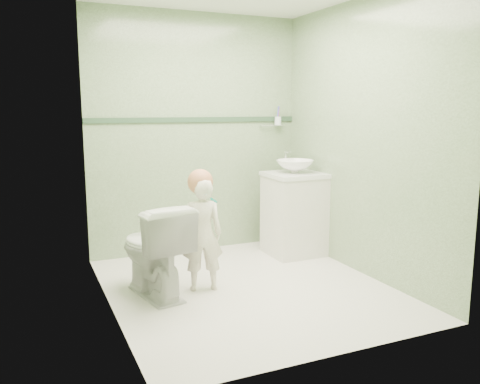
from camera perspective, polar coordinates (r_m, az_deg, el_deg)
name	(u,v)px	position (r m, az deg, el deg)	size (l,w,h in m)	color
ground	(247,288)	(4.18, 0.85, -10.93)	(2.50, 2.50, 0.00)	white
room_shell	(248,142)	(3.92, 0.89, 5.73)	(2.50, 2.54, 2.40)	gray
trim_stripe	(196,120)	(5.06, -5.05, 8.29)	(2.20, 0.02, 0.05)	#2D4A33
vanity	(294,215)	(5.03, 6.23, -2.65)	(0.52, 0.50, 0.80)	silver
counter	(295,175)	(4.96, 6.31, 1.98)	(0.54, 0.52, 0.04)	white
basin	(295,166)	(4.95, 6.33, 2.94)	(0.37, 0.37, 0.13)	white
faucet	(286,157)	(5.10, 5.30, 4.06)	(0.03, 0.13, 0.18)	silver
cup_holder	(277,121)	(5.37, 4.30, 8.16)	(0.26, 0.07, 0.21)	silver
toilet	(153,250)	(3.96, -9.91, -6.53)	(0.42, 0.73, 0.75)	white
toddler	(202,235)	(4.01, -4.39, -4.91)	(0.34, 0.22, 0.92)	beige
hair_cap	(200,182)	(3.95, -4.59, 1.17)	(0.21, 0.21, 0.21)	#BC734C
teal_toothbrush	(213,200)	(3.83, -3.13, -0.90)	(0.11, 0.14, 0.08)	#018D81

